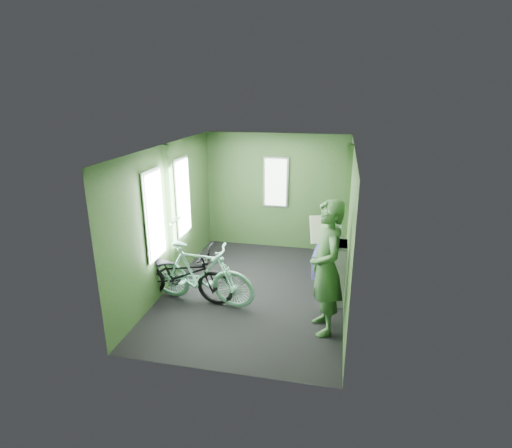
{
  "coord_description": "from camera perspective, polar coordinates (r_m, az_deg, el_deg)",
  "views": [
    {
      "loc": [
        1.22,
        -5.63,
        3.06
      ],
      "look_at": [
        0.0,
        0.1,
        1.1
      ],
      "focal_mm": 28.0,
      "sensor_mm": 36.0,
      "label": 1
    }
  ],
  "objects": [
    {
      "name": "room",
      "position": [
        6.03,
        -0.47,
        2.87
      ],
      "size": [
        4.0,
        4.02,
        2.31
      ],
      "color": "black",
      "rests_on": "ground"
    },
    {
      "name": "passenger",
      "position": [
        5.22,
        10.01,
        -6.19
      ],
      "size": [
        0.61,
        0.8,
        1.81
      ],
      "rotation": [
        0.0,
        0.0,
        -1.26
      ],
      "color": "#375E33",
      "rests_on": "ground"
    },
    {
      "name": "waste_box",
      "position": [
        6.13,
        11.33,
        -6.84
      ],
      "size": [
        0.28,
        0.39,
        0.95
      ],
      "primitive_type": "cube",
      "color": "gray",
      "rests_on": "ground"
    },
    {
      "name": "bicycle_mint",
      "position": [
        6.2,
        -7.82,
        -11.27
      ],
      "size": [
        1.76,
        0.84,
        1.08
      ],
      "primitive_type": "imported",
      "rotation": [
        0.0,
        -0.17,
        1.45
      ],
      "color": "#89DABF",
      "rests_on": "ground"
    },
    {
      "name": "bench_seat",
      "position": [
        7.19,
        10.49,
        -4.7
      ],
      "size": [
        0.53,
        0.88,
        0.89
      ],
      "rotation": [
        0.0,
        0.0,
        -0.07
      ],
      "color": "navy",
      "rests_on": "ground"
    },
    {
      "name": "bicycle_black",
      "position": [
        6.36,
        -10.54,
        -10.63
      ],
      "size": [
        1.74,
        0.8,
        0.96
      ],
      "primitive_type": "imported",
      "rotation": [
        0.0,
        -0.13,
        1.51
      ],
      "color": "black",
      "rests_on": "ground"
    }
  ]
}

